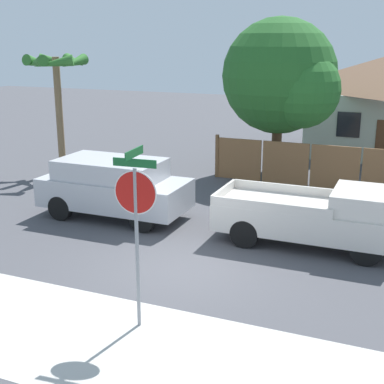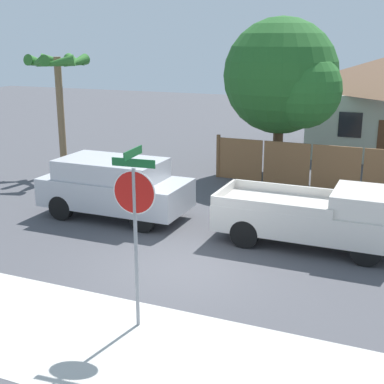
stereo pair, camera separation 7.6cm
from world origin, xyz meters
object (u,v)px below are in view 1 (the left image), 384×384
at_px(red_suv, 114,186).
at_px(stop_sign, 136,209).
at_px(oak_tree, 284,79).
at_px(orange_pickup, 318,216).
at_px(palm_tree, 56,72).

relative_size(red_suv, stop_sign, 1.31).
bearing_deg(red_suv, oak_tree, 64.11).
bearing_deg(orange_pickup, oak_tree, 110.65).
distance_m(oak_tree, stop_sign, 12.82).
xyz_separation_m(palm_tree, stop_sign, (8.76, -9.73, -1.71)).
xyz_separation_m(oak_tree, palm_tree, (-8.43, -3.00, 0.23)).
bearing_deg(oak_tree, stop_sign, -88.52).
relative_size(palm_tree, stop_sign, 1.38).
distance_m(oak_tree, orange_pickup, 8.28).
height_order(oak_tree, orange_pickup, oak_tree).
bearing_deg(stop_sign, red_suv, 119.75).
relative_size(oak_tree, stop_sign, 1.78).
distance_m(palm_tree, stop_sign, 13.20).
xyz_separation_m(orange_pickup, stop_sign, (-2.42, -5.52, 1.54)).
relative_size(palm_tree, orange_pickup, 0.96).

